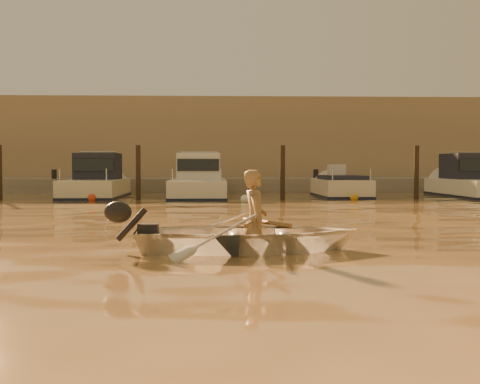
{
  "coord_description": "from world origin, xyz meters",
  "views": [
    {
      "loc": [
        -2.78,
        -10.73,
        1.27
      ],
      "look_at": [
        -2.25,
        2.16,
        0.75
      ],
      "focal_mm": 50.0,
      "sensor_mm": 36.0,
      "label": 1
    }
  ],
  "objects_px": {
    "person": "(255,220)",
    "waterfront_building": "(262,145)",
    "moored_boat_2": "(199,181)",
    "dinghy": "(248,235)",
    "moored_boat_3": "(340,191)",
    "moored_boat_4": "(474,181)",
    "moored_boat_1": "(96,181)"
  },
  "relations": [
    {
      "from": "moored_boat_4",
      "to": "waterfront_building",
      "type": "distance_m",
      "value": 13.64
    },
    {
      "from": "moored_boat_3",
      "to": "waterfront_building",
      "type": "bearing_deg",
      "value": 102.21
    },
    {
      "from": "person",
      "to": "moored_boat_4",
      "type": "relative_size",
      "value": 0.22
    },
    {
      "from": "person",
      "to": "moored_boat_2",
      "type": "distance_m",
      "value": 16.87
    },
    {
      "from": "moored_boat_4",
      "to": "moored_boat_2",
      "type": "bearing_deg",
      "value": 180.0
    },
    {
      "from": "moored_boat_3",
      "to": "moored_boat_1",
      "type": "bearing_deg",
      "value": 180.0
    },
    {
      "from": "person",
      "to": "waterfront_building",
      "type": "height_order",
      "value": "waterfront_building"
    },
    {
      "from": "dinghy",
      "to": "moored_boat_3",
      "type": "xyz_separation_m",
      "value": [
        4.63,
        16.84,
        -0.0
      ]
    },
    {
      "from": "person",
      "to": "waterfront_building",
      "type": "bearing_deg",
      "value": -6.87
    },
    {
      "from": "dinghy",
      "to": "person",
      "type": "bearing_deg",
      "value": -90.0
    },
    {
      "from": "dinghy",
      "to": "waterfront_building",
      "type": "relative_size",
      "value": 0.07
    },
    {
      "from": "moored_boat_3",
      "to": "person",
      "type": "bearing_deg",
      "value": -105.08
    },
    {
      "from": "moored_boat_1",
      "to": "waterfront_building",
      "type": "xyz_separation_m",
      "value": [
        7.42,
        11.0,
        1.77
      ]
    },
    {
      "from": "moored_boat_3",
      "to": "waterfront_building",
      "type": "height_order",
      "value": "waterfront_building"
    },
    {
      "from": "moored_boat_1",
      "to": "moored_boat_3",
      "type": "bearing_deg",
      "value": 0.0
    },
    {
      "from": "person",
      "to": "moored_boat_3",
      "type": "relative_size",
      "value": 0.29
    },
    {
      "from": "person",
      "to": "moored_boat_1",
      "type": "height_order",
      "value": "moored_boat_1"
    },
    {
      "from": "person",
      "to": "moored_boat_4",
      "type": "bearing_deg",
      "value": -33.21
    },
    {
      "from": "dinghy",
      "to": "moored_boat_1",
      "type": "distance_m",
      "value": 17.62
    },
    {
      "from": "moored_boat_3",
      "to": "moored_boat_2",
      "type": "bearing_deg",
      "value": 180.0
    },
    {
      "from": "moored_boat_2",
      "to": "moored_boat_3",
      "type": "relative_size",
      "value": 1.38
    },
    {
      "from": "dinghy",
      "to": "moored_boat_3",
      "type": "bearing_deg",
      "value": -17.83
    },
    {
      "from": "dinghy",
      "to": "moored_boat_2",
      "type": "distance_m",
      "value": 16.88
    },
    {
      "from": "dinghy",
      "to": "moored_boat_4",
      "type": "xyz_separation_m",
      "value": [
        10.12,
        16.84,
        0.4
      ]
    },
    {
      "from": "moored_boat_2",
      "to": "moored_boat_3",
      "type": "xyz_separation_m",
      "value": [
        5.72,
        0.0,
        -0.4
      ]
    },
    {
      "from": "person",
      "to": "moored_boat_3",
      "type": "height_order",
      "value": "person"
    },
    {
      "from": "moored_boat_1",
      "to": "moored_boat_2",
      "type": "xyz_separation_m",
      "value": [
        4.08,
        0.0,
        0.0
      ]
    },
    {
      "from": "person",
      "to": "moored_boat_2",
      "type": "xyz_separation_m",
      "value": [
        -1.19,
        16.83,
        0.17
      ]
    },
    {
      "from": "moored_boat_1",
      "to": "moored_boat_2",
      "type": "distance_m",
      "value": 4.08
    },
    {
      "from": "dinghy",
      "to": "waterfront_building",
      "type": "bearing_deg",
      "value": -7.07
    },
    {
      "from": "moored_boat_4",
      "to": "dinghy",
      "type": "bearing_deg",
      "value": -121.01
    },
    {
      "from": "moored_boat_1",
      "to": "person",
      "type": "bearing_deg",
      "value": -72.62
    }
  ]
}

